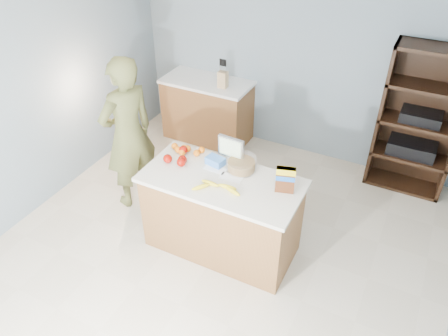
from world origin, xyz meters
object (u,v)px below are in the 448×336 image
at_px(shelving_unit, 419,123).
at_px(cereal_box, 285,178).
at_px(counter_peninsula, 222,217).
at_px(tv, 231,149).
at_px(person, 128,135).

bearing_deg(shelving_unit, cereal_box, -116.00).
distance_m(counter_peninsula, shelving_unit, 2.61).
relative_size(tv, cereal_box, 1.08).
relative_size(shelving_unit, tv, 6.38).
xyz_separation_m(shelving_unit, cereal_box, (-0.95, -1.95, 0.19)).
relative_size(person, cereal_box, 6.94).
bearing_deg(shelving_unit, tv, -132.50).
bearing_deg(counter_peninsula, tv, 99.47).
xyz_separation_m(counter_peninsula, person, (-1.29, 0.25, 0.49)).
bearing_deg(shelving_unit, counter_peninsula, -127.11).
relative_size(counter_peninsula, cereal_box, 5.98).
height_order(shelving_unit, tv, shelving_unit).
relative_size(person, tv, 6.42).
height_order(tv, cereal_box, tv).
bearing_deg(cereal_box, shelving_unit, 64.00).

